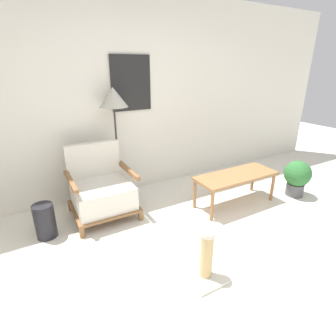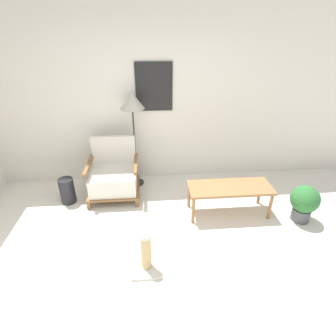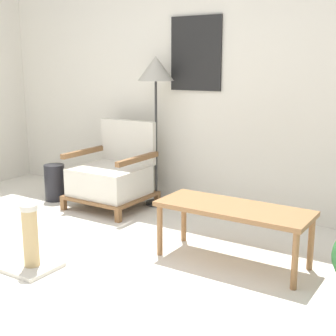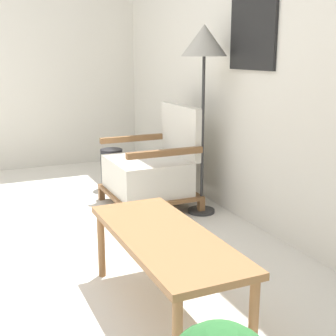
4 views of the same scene
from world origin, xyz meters
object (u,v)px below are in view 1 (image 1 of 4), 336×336
scratching_post (206,262)px  floor_lamp (114,103)px  potted_plant (297,176)px  coffee_table (236,178)px  vase (45,221)px  armchair (102,191)px

scratching_post → floor_lamp: bearing=94.5°
floor_lamp → potted_plant: size_ratio=2.91×
coffee_table → potted_plant: 0.99m
scratching_post → potted_plant: bearing=17.3°
potted_plant → coffee_table: bearing=165.9°
scratching_post → vase: bearing=130.6°
armchair → coffee_table: armchair is taller
armchair → potted_plant: 2.72m
vase → coffee_table: bearing=-11.1°
armchair → floor_lamp: (0.33, 0.31, 1.01)m
floor_lamp → vase: 1.60m
floor_lamp → scratching_post: 2.16m
floor_lamp → potted_plant: floor_lamp is taller
potted_plant → scratching_post: bearing=-162.7°
floor_lamp → scratching_post: bearing=-85.5°
vase → potted_plant: size_ratio=0.75×
floor_lamp → scratching_post: floor_lamp is taller
potted_plant → floor_lamp: bearing=152.9°
coffee_table → potted_plant: (0.95, -0.24, -0.09)m
potted_plant → scratching_post: potted_plant is taller
armchair → coffee_table: bearing=-20.4°
coffee_table → scratching_post: bearing=-142.2°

